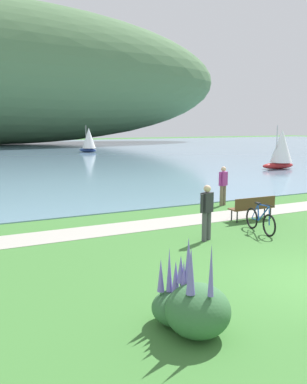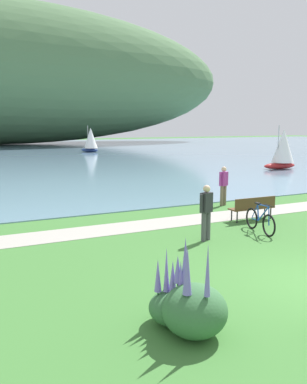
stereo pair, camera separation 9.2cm
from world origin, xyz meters
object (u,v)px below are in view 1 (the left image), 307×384
at_px(sailboat_nearest_to_shore, 281,148).
at_px(sailboat_toward_hillside, 89,140).
at_px(park_bench_near_camera, 253,206).
at_px(person_on_the_grass, 207,209).
at_px(person_at_shoreline, 223,183).
at_px(bicycle_leaning_near_bench, 260,221).

relative_size(sailboat_nearest_to_shore, sailboat_toward_hillside, 1.01).
distance_m(park_bench_near_camera, sailboat_nearest_to_shore, 18.87).
bearing_deg(person_on_the_grass, sailboat_nearest_to_shore, 40.78).
height_order(park_bench_near_camera, sailboat_toward_hillside, sailboat_toward_hillside).
distance_m(person_at_shoreline, sailboat_nearest_to_shore, 16.48).
distance_m(person_on_the_grass, sailboat_toward_hillside, 41.93).
distance_m(bicycle_leaning_near_bench, person_on_the_grass, 2.18).
bearing_deg(park_bench_near_camera, person_on_the_grass, -154.00).
xyz_separation_m(park_bench_near_camera, sailboat_toward_hillside, (6.28, 39.39, 1.12)).
xyz_separation_m(bicycle_leaning_near_bench, person_at_shoreline, (1.64, 4.30, 0.58)).
distance_m(sailboat_nearest_to_shore, sailboat_toward_hillside, 27.47).
xyz_separation_m(bicycle_leaning_near_bench, sailboat_toward_hillside, (7.22, 40.88, 1.24)).
distance_m(park_bench_near_camera, bicycle_leaning_near_bench, 1.76).
distance_m(park_bench_near_camera, person_on_the_grass, 3.41).
bearing_deg(sailboat_toward_hillside, person_on_the_grass, -102.84).
relative_size(bicycle_leaning_near_bench, sailboat_toward_hillside, 0.52).
xyz_separation_m(park_bench_near_camera, bicycle_leaning_near_bench, (-0.94, -1.49, -0.12)).
distance_m(person_at_shoreline, person_on_the_grass, 5.70).
relative_size(park_bench_near_camera, person_at_shoreline, 1.06).
height_order(bicycle_leaning_near_bench, person_at_shoreline, person_at_shoreline).
height_order(bicycle_leaning_near_bench, sailboat_toward_hillside, sailboat_toward_hillside).
relative_size(park_bench_near_camera, bicycle_leaning_near_bench, 1.03).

